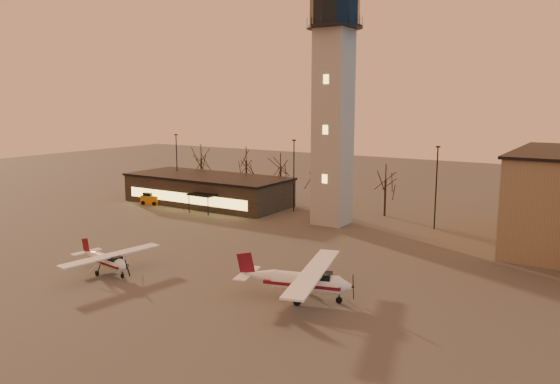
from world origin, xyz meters
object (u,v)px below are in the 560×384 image
at_px(control_tower, 333,94).
at_px(cessna_front, 308,285).
at_px(terminal, 208,190).
at_px(cessna_rear, 110,264).
at_px(service_cart, 151,200).

distance_m(control_tower, cessna_front, 31.16).
distance_m(terminal, cessna_rear, 34.10).
bearing_deg(cessna_front, control_tower, 97.76).
height_order(control_tower, terminal, control_tower).
bearing_deg(service_cart, cessna_front, -43.19).
relative_size(terminal, cessna_rear, 2.58).
height_order(cessna_front, service_cart, cessna_front).
relative_size(cessna_rear, service_cart, 3.13).
height_order(cessna_rear, service_cart, cessna_rear).
bearing_deg(control_tower, cessna_rear, -104.86).
xyz_separation_m(cessna_rear, service_cart, (-21.24, 25.94, -0.23)).
distance_m(control_tower, terminal, 26.24).
xyz_separation_m(cessna_front, service_cart, (-39.64, 22.04, -0.51)).
bearing_deg(terminal, control_tower, -5.15).
bearing_deg(terminal, cessna_rear, -65.17).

